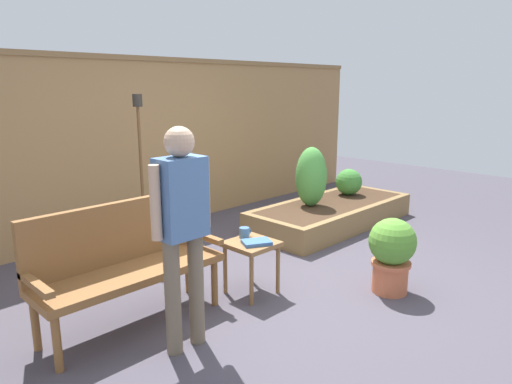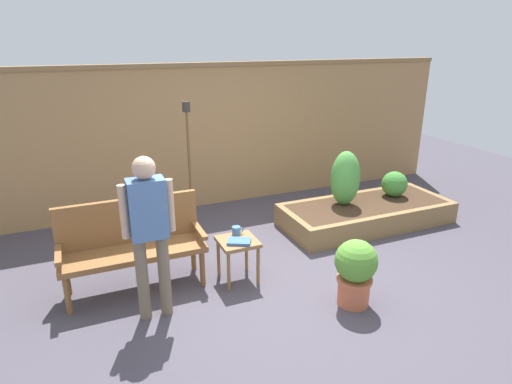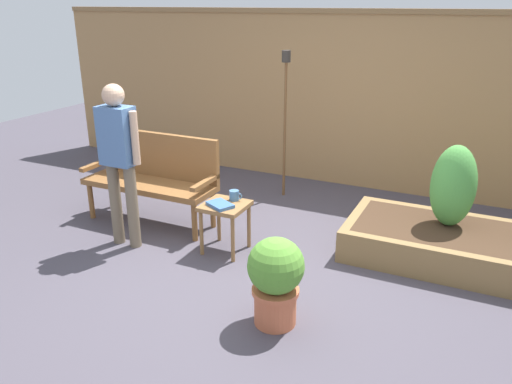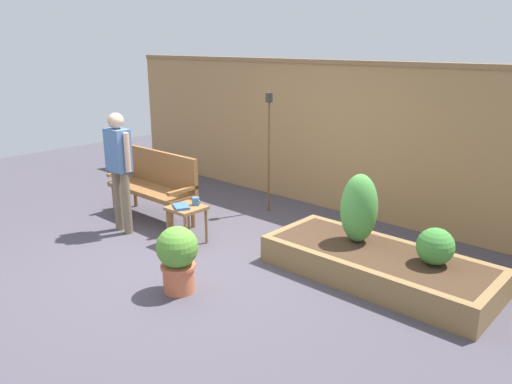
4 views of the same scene
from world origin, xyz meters
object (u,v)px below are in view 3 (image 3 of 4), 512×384
Objects in this scene: shrub_near_bench at (453,186)px; book_on_table at (220,205)px; side_table at (225,212)px; tiki_torch at (285,99)px; garden_bench at (154,172)px; person_by_bench at (119,152)px; potted_boxwood at (276,277)px; cup_on_table at (234,195)px.

book_on_table is at bearing -154.73° from shrub_near_bench.
tiki_torch is (-0.07, 1.61, 0.78)m from side_table.
garden_bench is 1.90× the size of shrub_near_bench.
person_by_bench is (-0.93, -0.22, 0.44)m from book_on_table.
potted_boxwood is at bearing -68.82° from tiki_torch.
book_on_table is 2.11m from shrub_near_bench.
person_by_bench is (-0.98, -0.41, 0.41)m from cup_on_table.
side_table is 0.12m from book_on_table.
garden_bench is 1.72m from tiki_torch.
garden_bench reaches higher than side_table.
person_by_bench reaches higher than shrub_near_bench.
tiki_torch reaches higher than side_table.
potted_boxwood is (0.90, -0.79, -0.11)m from book_on_table.
book_on_table is 1.05m from person_by_bench.
side_table is 1.79m from tiki_torch.
side_table is at bearing 17.14° from person_by_bench.
cup_on_table reaches higher than book_on_table.
person_by_bench is at bearing -157.05° from cup_on_table.
book_on_table is (-0.05, -0.19, -0.03)m from cup_on_table.
side_table is at bearing -87.41° from tiki_torch.
cup_on_table is 0.20m from book_on_table.
side_table is 0.31× the size of person_by_bench.
book_on_table is 0.14× the size of tiki_torch.
cup_on_table is at bearing 22.95° from person_by_bench.
side_table is at bearing 135.73° from potted_boxwood.
person_by_bench is at bearing -81.04° from garden_bench.
shrub_near_bench is at bearing 59.27° from potted_boxwood.
cup_on_table is at bearing -11.17° from garden_bench.
shrub_near_bench is (1.90, 0.90, 0.18)m from book_on_table.
side_table is 0.63× the size of shrub_near_bench.
potted_boxwood is at bearing -17.43° from person_by_bench.
book_on_table is 1.20m from potted_boxwood.
potted_boxwood is at bearing -14.01° from book_on_table.
shrub_near_bench is 0.49× the size of person_by_bench.
book_on_table is at bearing -97.97° from side_table.
shrub_near_bench reaches higher than side_table.
side_table is 2.08m from shrub_near_bench.
potted_boxwood is (0.85, -0.99, -0.15)m from cup_on_table.
side_table is 0.28× the size of tiki_torch.
shrub_near_bench is at bearing -21.80° from tiki_torch.
tiki_torch is (-0.96, 2.48, 0.80)m from potted_boxwood.
potted_boxwood is (0.89, -0.86, -0.02)m from side_table.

